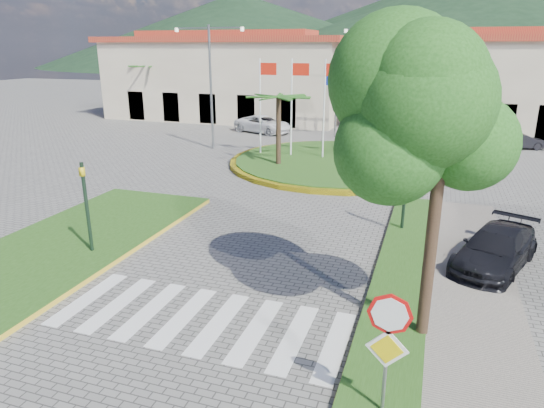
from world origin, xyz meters
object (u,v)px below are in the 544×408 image
(roundabout_island, at_px, (337,162))
(stop_sign, at_px, (388,337))
(car_dark_a, at_px, (267,124))
(car_dark_b, at_px, (521,141))
(car_side_right, at_px, (496,249))
(deciduous_tree, at_px, (445,123))
(white_van, at_px, (263,124))

(roundabout_island, xyz_separation_m, stop_sign, (4.90, -20.04, 1.62))
(roundabout_island, height_order, stop_sign, roundabout_island)
(car_dark_a, bearing_deg, car_dark_b, -92.89)
(stop_sign, distance_m, car_side_right, 8.32)
(car_dark_b, bearing_deg, roundabout_island, 116.76)
(deciduous_tree, relative_size, white_van, 1.39)
(deciduous_tree, bearing_deg, stop_sign, -101.18)
(stop_sign, bearing_deg, car_dark_a, 113.03)
(car_dark_a, height_order, car_dark_b, car_dark_a)
(white_van, bearing_deg, car_dark_a, 22.08)
(car_dark_b, bearing_deg, deciduous_tree, 156.38)
(white_van, xyz_separation_m, car_side_right, (15.40, -21.36, -0.04))
(car_dark_b, bearing_deg, car_dark_a, 73.90)
(white_van, height_order, car_dark_b, white_van)
(car_side_right, bearing_deg, car_dark_a, 145.89)
(white_van, bearing_deg, stop_sign, -136.45)
(deciduous_tree, xyz_separation_m, white_van, (-13.40, 26.15, -4.50))
(deciduous_tree, xyz_separation_m, car_side_right, (2.00, 4.79, -4.54))
(white_van, bearing_deg, car_dark_b, -71.57)
(car_side_right, bearing_deg, roundabout_island, 142.82)
(roundabout_island, relative_size, car_dark_a, 3.73)
(roundabout_island, distance_m, deciduous_tree, 18.55)
(white_van, bearing_deg, car_side_right, -124.34)
(white_van, relative_size, car_side_right, 1.12)
(roundabout_island, xyz_separation_m, deciduous_tree, (5.50, -17.00, 5.00))
(stop_sign, relative_size, deciduous_tree, 0.39)
(white_van, relative_size, car_dark_a, 1.43)
(deciduous_tree, relative_size, car_side_right, 1.55)
(deciduous_tree, bearing_deg, car_dark_b, 78.01)
(deciduous_tree, xyz_separation_m, car_dark_b, (5.45, 25.67, -4.65))
(white_van, relative_size, car_dark_b, 1.54)
(stop_sign, bearing_deg, white_van, 113.68)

